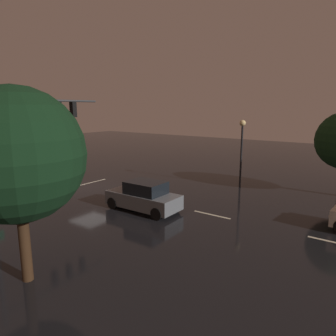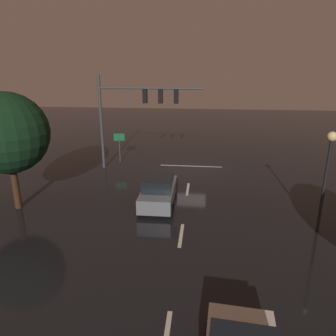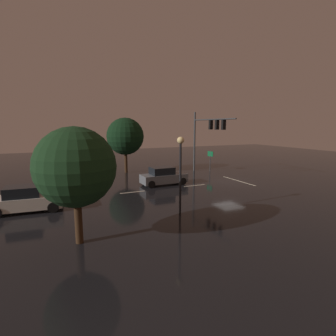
# 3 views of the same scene
# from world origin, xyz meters

# --- Properties ---
(ground_plane) EXTENTS (80.00, 80.00, 0.00)m
(ground_plane) POSITION_xyz_m (0.00, 0.00, 0.00)
(ground_plane) COLOR black
(traffic_signal_assembly) EXTENTS (7.77, 0.47, 7.13)m
(traffic_signal_assembly) POSITION_xyz_m (4.18, 0.06, 4.94)
(traffic_signal_assembly) COLOR #383A3D
(traffic_signal_assembly) RESTS_ON ground_plane
(lane_dash_far) EXTENTS (0.16, 2.20, 0.01)m
(lane_dash_far) POSITION_xyz_m (0.00, 4.00, 0.00)
(lane_dash_far) COLOR beige
(lane_dash_far) RESTS_ON ground_plane
(lane_dash_mid) EXTENTS (0.16, 2.20, 0.01)m
(lane_dash_mid) POSITION_xyz_m (0.00, 10.00, 0.00)
(lane_dash_mid) COLOR beige
(lane_dash_mid) RESTS_ON ground_plane
(stop_bar) EXTENTS (5.00, 0.16, 0.01)m
(stop_bar) POSITION_xyz_m (0.00, -1.13, 0.00)
(stop_bar) COLOR beige
(stop_bar) RESTS_ON ground_plane
(car_approaching) EXTENTS (1.94, 4.39, 1.70)m
(car_approaching) POSITION_xyz_m (1.58, 6.49, 0.80)
(car_approaching) COLOR slate
(car_approaching) RESTS_ON ground_plane
(street_lamp_left_kerb) EXTENTS (0.44, 0.44, 4.90)m
(street_lamp_left_kerb) POSITION_xyz_m (-6.55, 8.85, 3.45)
(street_lamp_left_kerb) COLOR black
(street_lamp_left_kerb) RESTS_ON ground_plane
(route_sign) EXTENTS (0.90, 0.22, 2.48)m
(route_sign) POSITION_xyz_m (6.06, -1.70, 1.79)
(route_sign) COLOR #383A3D
(route_sign) RESTS_ON ground_plane
(tree_right_near) EXTENTS (4.34, 4.34, 6.47)m
(tree_right_near) POSITION_xyz_m (9.41, 7.96, 4.29)
(tree_right_near) COLOR #382314
(tree_right_near) RESTS_ON ground_plane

